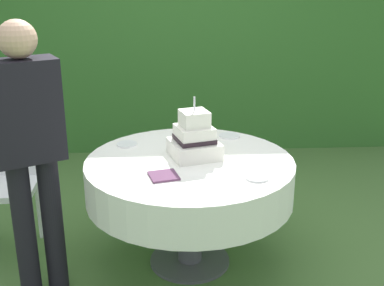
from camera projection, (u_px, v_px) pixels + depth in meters
The scene contains 10 objects.
ground_plane at pixel (190, 261), 3.30m from camera, with size 20.00×20.00×0.00m, color #476B33.
foliage_hedge at pixel (176, 17), 5.16m from camera, with size 5.12×0.70×2.71m, color #336628.
cake_table at pixel (190, 179), 3.10m from camera, with size 1.29×1.29×0.72m.
wedding_cake at pixel (195, 139), 3.08m from camera, with size 0.35×0.35×0.38m.
serving_plate_near at pixel (127, 144), 3.31m from camera, with size 0.14×0.14×0.01m, color white.
serving_plate_far at pixel (257, 177), 2.79m from camera, with size 0.13×0.13×0.01m, color white.
serving_plate_left at pixel (229, 136), 3.48m from camera, with size 0.15×0.15×0.01m, color white.
napkin_stack at pixel (164, 176), 2.81m from camera, with size 0.16×0.16×0.01m, color #603856.
garden_chair at pixel (7, 173), 3.32m from camera, with size 0.41×0.41×0.89m.
standing_person at pixel (30, 146), 2.69m from camera, with size 0.41×0.34×1.60m.
Camera 1 is at (-0.16, -2.84, 1.84)m, focal length 46.53 mm.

